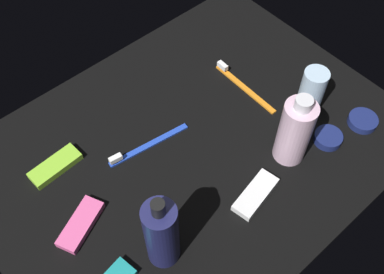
{
  "coord_description": "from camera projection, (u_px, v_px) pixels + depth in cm",
  "views": [
    {
      "loc": [
        -34.31,
        -39.08,
        77.42
      ],
      "look_at": [
        0.0,
        0.0,
        3.0
      ],
      "focal_mm": 42.72,
      "sensor_mm": 36.0,
      "label": 1
    }
  ],
  "objects": [
    {
      "name": "snack_bar_lime",
      "position": [
        55.0,
        166.0,
        0.9
      ],
      "size": [
        10.63,
        4.63,
        1.5
      ],
      "primitive_type": "cube",
      "rotation": [
        0.0,
        0.0,
        0.06
      ],
      "color": "#8CD133",
      "rests_on": "ground_plane"
    },
    {
      "name": "snack_bar_pink",
      "position": [
        79.0,
        222.0,
        0.83
      ],
      "size": [
        11.12,
        8.0,
        1.5
      ],
      "primitive_type": "cube",
      "rotation": [
        0.0,
        0.0,
        0.43
      ],
      "color": "#E55999",
      "rests_on": "ground_plane"
    },
    {
      "name": "toothbrush_blue",
      "position": [
        144.0,
        146.0,
        0.92
      ],
      "size": [
        17.99,
        3.77,
        2.1
      ],
      "color": "blue",
      "rests_on": "ground_plane"
    },
    {
      "name": "snack_bar_white",
      "position": [
        256.0,
        194.0,
        0.86
      ],
      "size": [
        10.96,
        5.87,
        1.5
      ],
      "primitive_type": "cube",
      "rotation": [
        0.0,
        0.0,
        0.19
      ],
      "color": "white",
      "rests_on": "ground_plane"
    },
    {
      "name": "deodorant_stick",
      "position": [
        312.0,
        91.0,
        0.95
      ],
      "size": [
        5.16,
        5.16,
        10.77
      ],
      "primitive_type": "cylinder",
      "color": "silver",
      "rests_on": "ground_plane"
    },
    {
      "name": "cream_tin_right",
      "position": [
        363.0,
        121.0,
        0.96
      ],
      "size": [
        6.13,
        6.13,
        1.59
      ],
      "primitive_type": "cylinder",
      "color": "navy",
      "rests_on": "ground_plane"
    },
    {
      "name": "lotion_bottle",
      "position": [
        162.0,
        234.0,
        0.73
      ],
      "size": [
        5.67,
        5.67,
        18.95
      ],
      "color": "#1C1E4E",
      "rests_on": "ground_plane"
    },
    {
      "name": "toothbrush_orange",
      "position": [
        242.0,
        84.0,
        1.02
      ],
      "size": [
        1.48,
        18.02,
        2.1
      ],
      "color": "orange",
      "rests_on": "ground_plane"
    },
    {
      "name": "bodywash_bottle",
      "position": [
        295.0,
        131.0,
        0.86
      ],
      "size": [
        6.3,
        6.3,
        16.95
      ],
      "color": "silver",
      "rests_on": "ground_plane"
    },
    {
      "name": "cream_tin_left",
      "position": [
        328.0,
        138.0,
        0.93
      ],
      "size": [
        5.75,
        5.75,
        1.78
      ],
      "primitive_type": "cylinder",
      "color": "navy",
      "rests_on": "ground_plane"
    },
    {
      "name": "ground_plane",
      "position": [
        192.0,
        147.0,
        0.94
      ],
      "size": [
        84.0,
        64.0,
        1.2
      ],
      "primitive_type": "cube",
      "color": "black"
    }
  ]
}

